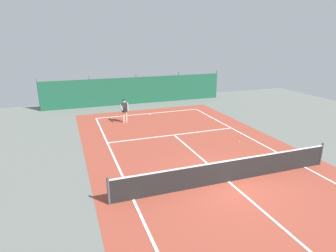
{
  "coord_description": "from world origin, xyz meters",
  "views": [
    {
      "loc": [
        -6.14,
        -9.4,
        5.89
      ],
      "look_at": [
        -0.68,
        5.6,
        0.9
      ],
      "focal_mm": 30.87,
      "sensor_mm": 36.0,
      "label": 1
    }
  ],
  "objects_px": {
    "tennis_player": "(124,109)",
    "tennis_ball_near_player": "(239,142)",
    "tennis_net": "(229,171)",
    "parked_car": "(144,90)"
  },
  "relations": [
    {
      "from": "tennis_ball_near_player",
      "to": "tennis_net",
      "type": "bearing_deg",
      "value": -128.09
    },
    {
      "from": "tennis_ball_near_player",
      "to": "parked_car",
      "type": "relative_size",
      "value": 0.02
    },
    {
      "from": "tennis_net",
      "to": "tennis_ball_near_player",
      "type": "relative_size",
      "value": 153.33
    },
    {
      "from": "tennis_player",
      "to": "tennis_ball_near_player",
      "type": "bearing_deg",
      "value": 128.94
    },
    {
      "from": "tennis_net",
      "to": "tennis_player",
      "type": "distance_m",
      "value": 10.42
    },
    {
      "from": "parked_car",
      "to": "tennis_ball_near_player",
      "type": "bearing_deg",
      "value": -79.08
    },
    {
      "from": "tennis_ball_near_player",
      "to": "parked_car",
      "type": "bearing_deg",
      "value": 97.33
    },
    {
      "from": "tennis_player",
      "to": "parked_car",
      "type": "height_order",
      "value": "parked_car"
    },
    {
      "from": "tennis_player",
      "to": "tennis_net",
      "type": "bearing_deg",
      "value": 101.08
    },
    {
      "from": "parked_car",
      "to": "tennis_player",
      "type": "bearing_deg",
      "value": -110.85
    }
  ]
}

